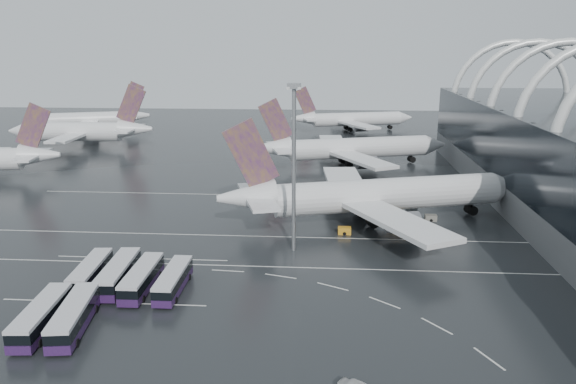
# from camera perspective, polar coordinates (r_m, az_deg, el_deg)

# --- Properties ---
(ground) EXTENTS (420.00, 420.00, 0.00)m
(ground) POSITION_cam_1_polar(r_m,az_deg,el_deg) (89.83, 0.17, -7.16)
(ground) COLOR black
(ground) RESTS_ON ground
(lane_marking_near) EXTENTS (120.00, 0.25, 0.01)m
(lane_marking_near) POSITION_cam_1_polar(r_m,az_deg,el_deg) (87.98, 0.08, -7.65)
(lane_marking_near) COLOR silver
(lane_marking_near) RESTS_ON ground
(lane_marking_mid) EXTENTS (120.00, 0.25, 0.01)m
(lane_marking_mid) POSITION_cam_1_polar(r_m,az_deg,el_deg) (101.03, 0.64, -4.60)
(lane_marking_mid) COLOR silver
(lane_marking_mid) RESTS_ON ground
(lane_marking_far) EXTENTS (120.00, 0.25, 0.01)m
(lane_marking_far) POSITION_cam_1_polar(r_m,az_deg,el_deg) (127.72, 1.40, -0.41)
(lane_marking_far) COLOR silver
(lane_marking_far) RESTS_ON ground
(bus_bay_line_south) EXTENTS (28.00, 0.25, 0.01)m
(bus_bay_line_south) POSITION_cam_1_polar(r_m,az_deg,el_deg) (80.73, -18.23, -10.61)
(bus_bay_line_south) COLOR silver
(bus_bay_line_south) RESTS_ON ground
(bus_bay_line_north) EXTENTS (28.00, 0.25, 0.01)m
(bus_bay_line_north) POSITION_cam_1_polar(r_m,az_deg,el_deg) (94.44, -14.62, -6.54)
(bus_bay_line_north) COLOR silver
(bus_bay_line_north) RESTS_ON ground
(airliner_main) EXTENTS (60.96, 52.77, 21.02)m
(airliner_main) POSITION_cam_1_polar(r_m,az_deg,el_deg) (108.93, 8.58, -0.42)
(airliner_main) COLOR silver
(airliner_main) RESTS_ON ground
(airliner_gate_b) EXTENTS (55.37, 49.11, 19.54)m
(airliner_gate_b) POSITION_cam_1_polar(r_m,az_deg,el_deg) (159.10, 6.25, 4.38)
(airliner_gate_b) COLOR silver
(airliner_gate_b) RESTS_ON ground
(airliner_gate_c) EXTENTS (49.01, 44.57, 17.72)m
(airliner_gate_c) POSITION_cam_1_polar(r_m,az_deg,el_deg) (223.92, 6.38, 7.31)
(airliner_gate_c) COLOR silver
(airliner_gate_c) RESTS_ON ground
(jet_remote_mid) EXTENTS (48.19, 38.76, 21.08)m
(jet_remote_mid) POSITION_cam_1_polar(r_m,az_deg,el_deg) (197.48, -20.11, 5.78)
(jet_remote_mid) COLOR silver
(jet_remote_mid) RESTS_ON ground
(jet_remote_far) EXTENTS (43.89, 35.69, 19.46)m
(jet_remote_far) POSITION_cam_1_polar(r_m,az_deg,el_deg) (231.15, -19.21, 6.97)
(jet_remote_far) COLOR silver
(jet_remote_far) RESTS_ON ground
(bus_row_near_a) EXTENTS (3.74, 12.66, 3.07)m
(bus_row_near_a) POSITION_cam_1_polar(r_m,az_deg,el_deg) (86.77, -19.40, -7.68)
(bus_row_near_a) COLOR #24133C
(bus_row_near_a) RESTS_ON ground
(bus_row_near_b) EXTENTS (3.78, 13.46, 3.28)m
(bus_row_near_b) POSITION_cam_1_polar(r_m,az_deg,el_deg) (84.78, -16.85, -7.91)
(bus_row_near_b) COLOR #24133C
(bus_row_near_b) RESTS_ON ground
(bus_row_near_c) EXTENTS (3.23, 12.85, 3.15)m
(bus_row_near_c) POSITION_cam_1_polar(r_m,az_deg,el_deg) (82.50, -14.63, -8.45)
(bus_row_near_c) COLOR #24133C
(bus_row_near_c) RESTS_ON ground
(bus_row_near_d) EXTENTS (2.98, 12.18, 2.99)m
(bus_row_near_d) POSITION_cam_1_polar(r_m,az_deg,el_deg) (81.05, -11.58, -8.76)
(bus_row_near_d) COLOR #24133C
(bus_row_near_d) RESTS_ON ground
(bus_row_far_a) EXTENTS (4.00, 13.27, 3.22)m
(bus_row_far_a) POSITION_cam_1_polar(r_m,az_deg,el_deg) (75.70, -23.76, -11.45)
(bus_row_far_a) COLOR #24133C
(bus_row_far_a) RESTS_ON ground
(bus_row_far_b) EXTENTS (4.81, 13.49, 3.25)m
(bus_row_far_b) POSITION_cam_1_polar(r_m,az_deg,el_deg) (74.20, -20.91, -11.68)
(bus_row_far_b) COLOR #24133C
(bus_row_far_b) RESTS_ON ground
(floodlight_mast) EXTENTS (2.12, 2.12, 27.65)m
(floodlight_mast) POSITION_cam_1_polar(r_m,az_deg,el_deg) (90.35, 0.60, 4.48)
(floodlight_mast) COLOR gray
(floodlight_mast) RESTS_ON ground
(gse_cart_belly_a) EXTENTS (2.35, 1.39, 1.28)m
(gse_cart_belly_a) POSITION_cam_1_polar(r_m,az_deg,el_deg) (110.48, 10.81, -2.80)
(gse_cart_belly_a) COLOR #C7851A
(gse_cart_belly_a) RESTS_ON ground
(gse_cart_belly_b) EXTENTS (2.36, 1.39, 1.29)m
(gse_cart_belly_b) POSITION_cam_1_polar(r_m,az_deg,el_deg) (121.99, 12.47, -1.19)
(gse_cart_belly_b) COLOR slate
(gse_cart_belly_b) RESTS_ON ground
(gse_cart_belly_c) EXTENTS (2.36, 1.39, 1.29)m
(gse_cart_belly_c) POSITION_cam_1_polar(r_m,az_deg,el_deg) (103.01, 5.76, -3.91)
(gse_cart_belly_c) COLOR #C7851A
(gse_cart_belly_c) RESTS_ON ground
(gse_cart_belly_d) EXTENTS (2.25, 1.33, 1.23)m
(gse_cart_belly_d) POSITION_cam_1_polar(r_m,az_deg,el_deg) (113.38, 14.30, -2.56)
(gse_cart_belly_d) COLOR slate
(gse_cart_belly_d) RESTS_ON ground
(gse_cart_belly_e) EXTENTS (2.18, 1.29, 1.19)m
(gse_cart_belly_e) POSITION_cam_1_polar(r_m,az_deg,el_deg) (121.40, 10.44, -1.19)
(gse_cart_belly_e) COLOR #C7851A
(gse_cart_belly_e) RESTS_ON ground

